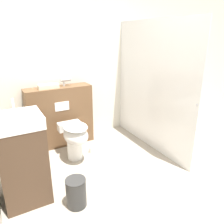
{
  "coord_description": "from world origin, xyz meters",
  "views": [
    {
      "loc": [
        -1.34,
        -1.59,
        1.75
      ],
      "look_at": [
        0.18,
        1.14,
        0.64
      ],
      "focal_mm": 35.0,
      "sensor_mm": 36.0,
      "label": 1
    }
  ],
  "objects_px": {
    "sink_vanity": "(23,159)",
    "waste_bin": "(76,193)",
    "toilet": "(75,137)",
    "hair_drier": "(66,80)"
  },
  "relations": [
    {
      "from": "sink_vanity",
      "to": "waste_bin",
      "type": "distance_m",
      "value": 0.67
    },
    {
      "from": "toilet",
      "to": "waste_bin",
      "type": "relative_size",
      "value": 1.8
    },
    {
      "from": "sink_vanity",
      "to": "hair_drier",
      "type": "relative_size",
      "value": 6.05
    },
    {
      "from": "sink_vanity",
      "to": "waste_bin",
      "type": "bearing_deg",
      "value": -40.32
    },
    {
      "from": "hair_drier",
      "to": "toilet",
      "type": "bearing_deg",
      "value": -100.82
    },
    {
      "from": "hair_drier",
      "to": "waste_bin",
      "type": "xyz_separation_m",
      "value": [
        -0.44,
        -1.49,
        -0.91
      ]
    },
    {
      "from": "toilet",
      "to": "sink_vanity",
      "type": "bearing_deg",
      "value": -145.61
    },
    {
      "from": "toilet",
      "to": "waste_bin",
      "type": "height_order",
      "value": "toilet"
    },
    {
      "from": "sink_vanity",
      "to": "waste_bin",
      "type": "height_order",
      "value": "sink_vanity"
    },
    {
      "from": "waste_bin",
      "to": "hair_drier",
      "type": "bearing_deg",
      "value": 73.71
    }
  ]
}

